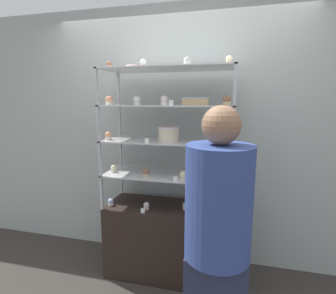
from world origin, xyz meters
TOP-DOWN VIEW (x-y plane):
  - ground_plane at (0.00, 0.00)m, footprint 20.00×20.00m
  - back_wall at (0.00, 0.38)m, footprint 8.00×0.05m
  - display_base at (0.00, 0.00)m, footprint 1.15×0.46m
  - display_riser_lower at (0.00, 0.00)m, footprint 1.15×0.46m
  - display_riser_middle at (0.00, 0.00)m, footprint 1.15×0.46m
  - display_riser_upper at (0.00, 0.00)m, footprint 1.15×0.46m
  - display_riser_top at (0.00, 0.00)m, footprint 1.15×0.46m
  - layer_cake_centerpiece at (0.01, -0.01)m, footprint 0.19×0.19m
  - sheet_cake_frosted at (0.24, 0.06)m, footprint 0.23×0.15m
  - cupcake_0 at (-0.53, -0.12)m, footprint 0.05×0.05m
  - cupcake_1 at (-0.17, -0.12)m, footprint 0.05×0.05m
  - cupcake_2 at (0.17, -0.04)m, footprint 0.05×0.05m
  - cupcake_3 at (0.53, -0.12)m, footprint 0.05×0.05m
  - price_tag_0 at (-0.18, -0.21)m, footprint 0.04×0.00m
  - cupcake_4 at (-0.51, -0.07)m, footprint 0.06×0.06m
  - cupcake_5 at (-0.17, -0.12)m, footprint 0.06×0.06m
  - cupcake_6 at (0.16, -0.12)m, footprint 0.06×0.06m
  - cupcake_7 at (0.50, -0.04)m, footprint 0.06×0.06m
  - price_tag_1 at (0.12, -0.21)m, footprint 0.04×0.00m
  - cupcake_8 at (-0.53, -0.12)m, footprint 0.06×0.06m
  - cupcake_9 at (0.52, -0.07)m, footprint 0.06×0.06m
  - price_tag_2 at (-0.13, -0.21)m, footprint 0.04×0.00m
  - cupcake_10 at (-0.52, -0.08)m, footprint 0.07×0.07m
  - cupcake_11 at (-0.27, -0.04)m, footprint 0.07×0.07m
  - cupcake_12 at (-0.01, -0.09)m, footprint 0.07×0.07m
  - cupcake_13 at (0.51, -0.09)m, footprint 0.07×0.07m
  - price_tag_3 at (0.08, -0.21)m, footprint 0.04×0.00m
  - cupcake_14 at (-0.51, -0.08)m, footprint 0.05×0.05m
  - cupcake_15 at (-0.18, -0.11)m, footprint 0.05×0.05m
  - cupcake_16 at (0.19, -0.13)m, footprint 0.05×0.05m
  - cupcake_17 at (0.51, -0.11)m, footprint 0.05×0.05m
  - price_tag_4 at (0.21, -0.21)m, footprint 0.04×0.00m
  - donut_glazed at (-0.33, 0.02)m, footprint 0.14×0.14m
  - customer_figure at (0.50, -0.81)m, footprint 0.39×0.39m

SIDE VIEW (x-z plane):
  - ground_plane at x=0.00m, z-range 0.00..0.00m
  - display_base at x=0.00m, z-range 0.00..0.70m
  - price_tag_0 at x=-0.18m, z-range 0.70..0.74m
  - cupcake_0 at x=-0.53m, z-range 0.70..0.77m
  - cupcake_1 at x=-0.17m, z-range 0.70..0.77m
  - cupcake_2 at x=0.17m, z-range 0.70..0.77m
  - cupcake_3 at x=0.53m, z-range 0.70..0.77m
  - customer_figure at x=0.50m, z-range 0.06..1.71m
  - display_riser_lower at x=0.00m, z-range 0.83..1.15m
  - price_tag_1 at x=0.12m, z-range 1.01..1.06m
  - cupcake_4 at x=-0.51m, z-range 1.01..1.08m
  - cupcake_5 at x=-0.17m, z-range 1.01..1.08m
  - cupcake_6 at x=0.16m, z-range 1.01..1.08m
  - cupcake_7 at x=0.50m, z-range 1.01..1.08m
  - back_wall at x=0.00m, z-range 0.00..2.60m
  - display_riser_middle at x=0.00m, z-range 1.15..1.46m
  - price_tag_2 at x=-0.13m, z-range 1.32..1.37m
  - cupcake_8 at x=-0.53m, z-range 1.32..1.40m
  - cupcake_9 at x=0.52m, z-range 1.32..1.40m
  - layer_cake_centerpiece at x=0.01m, z-range 1.33..1.45m
  - display_riser_upper at x=0.00m, z-range 1.46..1.77m
  - price_tag_3 at x=0.08m, z-range 1.64..1.68m
  - sheet_cake_frosted at x=0.24m, z-range 1.64..1.70m
  - cupcake_10 at x=-0.52m, z-range 1.63..1.72m
  - cupcake_11 at x=-0.27m, z-range 1.63..1.72m
  - cupcake_12 at x=-0.01m, z-range 1.63..1.72m
  - cupcake_13 at x=0.51m, z-range 1.63..1.72m
  - display_riser_top at x=0.00m, z-range 1.77..2.08m
  - donut_glazed at x=-0.33m, z-range 1.95..1.98m
  - price_tag_4 at x=0.21m, z-range 1.95..1.99m
  - cupcake_14 at x=-0.51m, z-range 1.95..2.01m
  - cupcake_15 at x=-0.18m, z-range 1.95..2.01m
  - cupcake_16 at x=0.19m, z-range 1.95..2.01m
  - cupcake_17 at x=0.51m, z-range 1.95..2.01m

